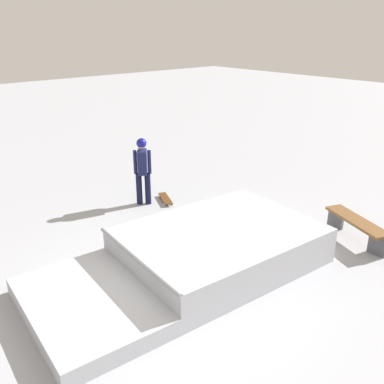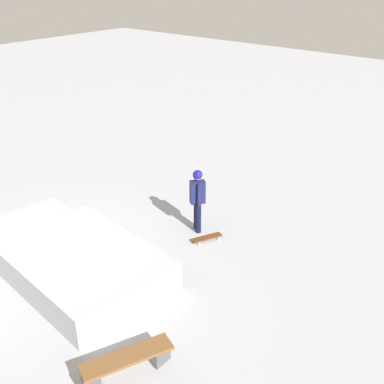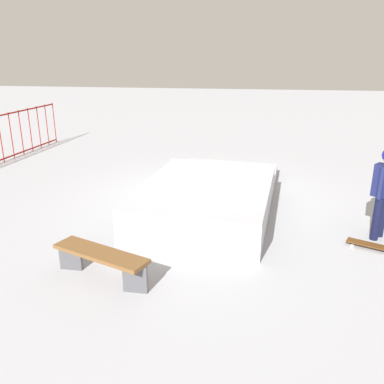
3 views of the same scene
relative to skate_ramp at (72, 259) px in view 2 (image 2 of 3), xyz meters
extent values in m
plane|color=#A8AAB2|center=(0.73, 0.16, -0.32)|extent=(60.00, 60.00, 0.00)
cube|color=#B0B3BB|center=(-0.48, 0.04, 0.03)|extent=(3.83, 2.92, 0.70)
cube|color=#B0B3BB|center=(2.21, -0.21, -0.17)|extent=(2.03, 2.76, 0.30)
cylinder|color=gray|center=(1.31, -0.12, 0.38)|extent=(0.32, 2.60, 0.08)
cylinder|color=black|center=(-0.95, -3.33, 0.09)|extent=(0.15, 0.15, 0.82)
cylinder|color=black|center=(-1.12, -3.19, 0.09)|extent=(0.15, 0.15, 0.82)
cube|color=#191E4C|center=(-1.03, -3.26, 0.80)|extent=(0.41, 0.43, 0.60)
cylinder|color=#191E4C|center=(-0.90, -3.37, 0.80)|extent=(0.09, 0.09, 0.60)
cylinder|color=#191E4C|center=(-1.17, -3.15, 0.80)|extent=(0.09, 0.09, 0.60)
sphere|color=tan|center=(-1.03, -3.26, 1.25)|extent=(0.22, 0.22, 0.22)
sphere|color=navy|center=(-1.03, -3.26, 1.28)|extent=(0.25, 0.25, 0.25)
cube|color=#593314|center=(-1.54, -3.03, -0.23)|extent=(0.51, 0.81, 0.02)
cylinder|color=silver|center=(-1.55, -3.33, -0.29)|extent=(0.05, 0.06, 0.06)
cylinder|color=silver|center=(-1.76, -3.23, -0.29)|extent=(0.05, 0.06, 0.06)
cylinder|color=silver|center=(-1.32, -2.82, -0.29)|extent=(0.05, 0.06, 0.06)
cylinder|color=silver|center=(-1.53, -2.72, -0.29)|extent=(0.05, 0.06, 0.06)
cube|color=brown|center=(-3.26, 1.32, 0.13)|extent=(0.96, 1.63, 0.06)
cube|color=#4C4C51|center=(-3.02, 1.93, -0.11)|extent=(0.08, 0.36, 0.42)
cube|color=#4C4C51|center=(-3.50, 0.72, -0.11)|extent=(0.08, 0.36, 0.42)
camera|label=1|loc=(4.62, 5.02, 3.97)|focal=39.38mm
camera|label=2|loc=(-7.94, 5.19, 6.18)|focal=44.61mm
camera|label=3|loc=(-8.47, -0.88, 3.02)|focal=38.06mm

